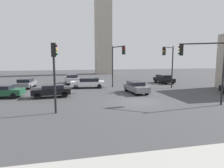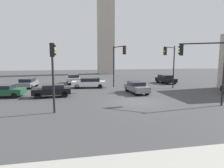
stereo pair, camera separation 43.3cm
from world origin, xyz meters
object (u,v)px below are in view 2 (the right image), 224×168
Objects in this scene: car_4 at (52,90)px; car_3 at (166,79)px; traffic_light_2 at (118,58)px; car_0 at (4,91)px; car_1 at (89,83)px; traffic_light_3 at (170,59)px; car_2 at (28,83)px; car_6 at (73,79)px; traffic_light_1 at (203,59)px; traffic_light_0 at (53,65)px; car_5 at (136,87)px.

car_3 is at bearing -159.22° from car_4.
traffic_light_2 is 14.18m from car_0.
traffic_light_2 is 1.22× the size of car_1.
traffic_light_3 is 1.21× the size of car_1.
car_6 reaches higher than car_2.
car_2 is (-12.33, 3.07, -3.48)m from traffic_light_2.
car_0 is (-18.63, 6.68, -3.35)m from traffic_light_1.
traffic_light_3 reaches higher than car_1.
car_5 is (8.74, 6.83, -2.89)m from traffic_light_0.
car_3 is (9.02, 4.05, -3.47)m from traffic_light_2.
traffic_light_0 reaches higher than car_6.
traffic_light_2 is 1.39× the size of car_0.
car_0 is 23.55m from car_3.
traffic_light_0 is 17.58m from car_6.
car_4 is at bearing 163.37° from car_6.
car_3 is at bearing 101.26° from traffic_light_2.
traffic_light_3 reaches higher than car_5.
car_4 is (-0.87, 6.29, -2.90)m from traffic_light_0.
traffic_light_0 reaches higher than car_3.
traffic_light_1 is at bearing 27.54° from car_5.
car_3 is (3.69, 14.20, -3.33)m from traffic_light_1.
car_3 is 1.02× the size of car_4.
car_5 is at bearing 139.60° from car_1.
traffic_light_2 is 1.38× the size of car_5.
traffic_light_2 is at bearing -28.52° from traffic_light_1.
traffic_light_1 is at bearing 151.76° from car_4.
traffic_light_1 is at bearing -13.22° from car_0.
traffic_light_1 reaches higher than car_4.
car_4 is 0.90× the size of car_6.
traffic_light_1 is 8.61m from traffic_light_3.
traffic_light_3 is at bearing -128.71° from car_6.
car_6 is at bearing 76.46° from traffic_light_0.
car_3 is at bearing -145.32° from traffic_light_3.
traffic_light_3 reaches higher than car_0.
car_0 is at bearing 139.11° from car_6.
car_5 is (9.61, 0.54, 0.01)m from car_4.
traffic_light_3 is at bearing -28.76° from car_3.
car_4 is (4.07, -7.41, 0.01)m from car_2.
traffic_light_0 is 12.74m from traffic_light_1.
car_0 is 10.67m from car_1.
car_5 is at bearing 6.67° from traffic_light_2.
traffic_light_2 is 1.42× the size of car_3.
traffic_light_0 is 1.26× the size of car_3.
car_0 is (-19.94, -1.83, -3.37)m from traffic_light_3.
traffic_light_2 is (-5.34, 10.15, 0.14)m from traffic_light_1.
traffic_light_3 is 1.37× the size of car_5.
car_1 is 1.07× the size of car_6.
traffic_light_0 reaches higher than car_5.
traffic_light_0 is 12.96m from traffic_light_2.
traffic_light_3 reaches higher than traffic_light_1.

